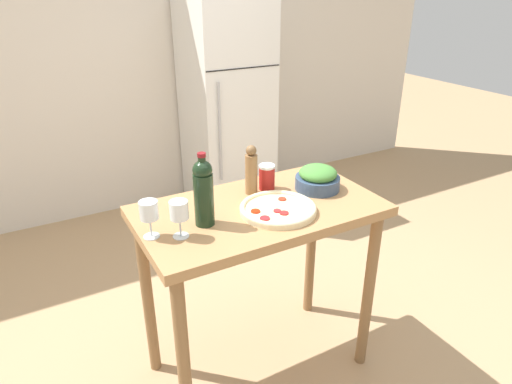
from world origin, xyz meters
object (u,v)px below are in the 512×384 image
(wine_glass_near, at_px, (179,212))
(salt_canister, at_px, (267,177))
(wine_bottle, at_px, (203,191))
(wine_glass_far, at_px, (149,212))
(homemade_pizza, at_px, (278,209))
(refrigerator, at_px, (227,108))
(salad_bowl, at_px, (318,178))
(pepper_mill, at_px, (251,171))

(wine_glass_near, distance_m, salt_canister, 0.58)
(wine_bottle, bearing_deg, salt_canister, 23.85)
(wine_glass_far, height_order, salt_canister, wine_glass_far)
(wine_bottle, xyz_separation_m, wine_glass_far, (-0.23, 0.01, -0.04))
(homemade_pizza, height_order, salt_canister, salt_canister)
(homemade_pizza, distance_m, salt_canister, 0.26)
(refrigerator, xyz_separation_m, salad_bowl, (-0.40, -1.86, 0.13))
(salt_canister, bearing_deg, homemade_pizza, -108.87)
(wine_glass_far, bearing_deg, wine_glass_near, -28.50)
(salad_bowl, bearing_deg, wine_bottle, -174.71)
(wine_bottle, height_order, salt_canister, wine_bottle)
(pepper_mill, height_order, homemade_pizza, pepper_mill)
(refrigerator, relative_size, pepper_mill, 7.31)
(wine_bottle, relative_size, wine_glass_far, 2.02)
(wine_bottle, distance_m, salt_canister, 0.45)
(refrigerator, height_order, wine_glass_far, refrigerator)
(refrigerator, distance_m, wine_glass_far, 2.29)
(wine_glass_near, relative_size, homemade_pizza, 0.46)
(salad_bowl, bearing_deg, refrigerator, 77.94)
(wine_bottle, height_order, wine_glass_near, wine_bottle)
(wine_glass_near, xyz_separation_m, pepper_mill, (0.44, 0.23, 0.01))
(salad_bowl, bearing_deg, wine_glass_near, -171.78)
(wine_glass_near, relative_size, pepper_mill, 0.65)
(wine_glass_far, bearing_deg, salad_bowl, 3.49)
(wine_glass_far, distance_m, salt_canister, 0.66)
(wine_glass_far, relative_size, pepper_mill, 0.65)
(refrigerator, bearing_deg, wine_glass_near, -120.26)
(refrigerator, height_order, salad_bowl, refrigerator)
(salad_bowl, xyz_separation_m, homemade_pizza, (-0.30, -0.11, -0.04))
(refrigerator, bearing_deg, wine_glass_far, -123.22)
(wine_glass_near, distance_m, homemade_pizza, 0.46)
(wine_glass_near, xyz_separation_m, wine_glass_far, (-0.10, 0.06, 0.00))
(refrigerator, height_order, wine_bottle, refrigerator)
(salt_canister, bearing_deg, wine_glass_near, -156.65)
(wine_bottle, height_order, homemade_pizza, wine_bottle)
(refrigerator, xyz_separation_m, homemade_pizza, (-0.69, -1.97, 0.09))
(wine_glass_near, bearing_deg, homemade_pizza, -0.84)
(wine_bottle, bearing_deg, homemade_pizza, -9.96)
(pepper_mill, xyz_separation_m, salad_bowl, (0.31, -0.12, -0.06))
(refrigerator, bearing_deg, homemade_pizza, -109.39)
(homemade_pizza, xyz_separation_m, salt_canister, (0.08, 0.24, 0.05))
(wine_bottle, distance_m, wine_glass_near, 0.14)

